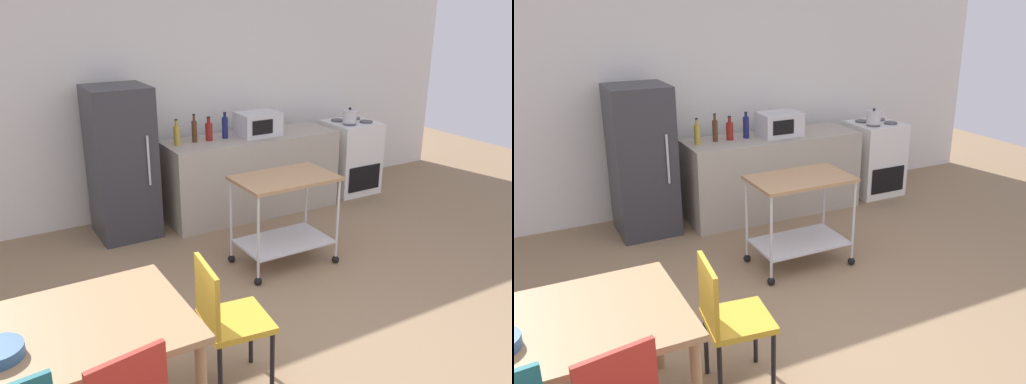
# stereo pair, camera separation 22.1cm
# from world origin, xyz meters

# --- Properties ---
(ground_plane) EXTENTS (12.00, 12.00, 0.00)m
(ground_plane) POSITION_xyz_m (0.00, 0.00, 0.00)
(ground_plane) COLOR #8C7051
(back_wall) EXTENTS (8.40, 0.12, 2.90)m
(back_wall) POSITION_xyz_m (0.00, 3.20, 1.45)
(back_wall) COLOR silver
(back_wall) RESTS_ON ground_plane
(kitchen_counter) EXTENTS (2.00, 0.64, 0.90)m
(kitchen_counter) POSITION_xyz_m (0.90, 2.60, 0.45)
(kitchen_counter) COLOR #A89E8E
(kitchen_counter) RESTS_ON ground_plane
(dining_table) EXTENTS (1.50, 0.90, 0.75)m
(dining_table) POSITION_xyz_m (-1.77, 0.01, 0.67)
(dining_table) COLOR #A37A51
(dining_table) RESTS_ON ground_plane
(chair_mustard) EXTENTS (0.44, 0.44, 0.89)m
(chair_mustard) POSITION_xyz_m (-0.73, 0.02, 0.52)
(chair_mustard) COLOR gold
(chair_mustard) RESTS_ON ground_plane
(stove_oven) EXTENTS (0.60, 0.61, 0.92)m
(stove_oven) POSITION_xyz_m (2.35, 2.62, 0.45)
(stove_oven) COLOR white
(stove_oven) RESTS_ON ground_plane
(refrigerator) EXTENTS (0.60, 0.63, 1.55)m
(refrigerator) POSITION_xyz_m (-0.55, 2.70, 0.78)
(refrigerator) COLOR #333338
(refrigerator) RESTS_ON ground_plane
(kitchen_cart) EXTENTS (0.91, 0.57, 0.85)m
(kitchen_cart) POSITION_xyz_m (0.52, 1.30, 0.57)
(kitchen_cart) COLOR #A37A51
(kitchen_cart) RESTS_ON ground_plane
(bottle_soda) EXTENTS (0.06, 0.06, 0.28)m
(bottle_soda) POSITION_xyz_m (0.03, 2.63, 1.01)
(bottle_soda) COLOR gold
(bottle_soda) RESTS_ON kitchen_counter
(bottle_olive_oil) EXTENTS (0.06, 0.06, 0.30)m
(bottle_olive_oil) POSITION_xyz_m (0.24, 2.66, 1.02)
(bottle_olive_oil) COLOR #4C2D19
(bottle_olive_oil) RESTS_ON kitchen_counter
(bottle_wine) EXTENTS (0.08, 0.08, 0.26)m
(bottle_wine) POSITION_xyz_m (0.41, 2.65, 1.00)
(bottle_wine) COLOR maroon
(bottle_wine) RESTS_ON kitchen_counter
(bottle_sparkling_water) EXTENTS (0.07, 0.07, 0.29)m
(bottle_sparkling_water) POSITION_xyz_m (0.60, 2.65, 1.02)
(bottle_sparkling_water) COLOR navy
(bottle_sparkling_water) RESTS_ON kitchen_counter
(microwave) EXTENTS (0.46, 0.35, 0.26)m
(microwave) POSITION_xyz_m (0.98, 2.59, 1.03)
(microwave) COLOR silver
(microwave) RESTS_ON kitchen_counter
(kettle) EXTENTS (0.24, 0.17, 0.19)m
(kettle) POSITION_xyz_m (2.23, 2.52, 1.00)
(kettle) COLOR silver
(kettle) RESTS_ON stove_oven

